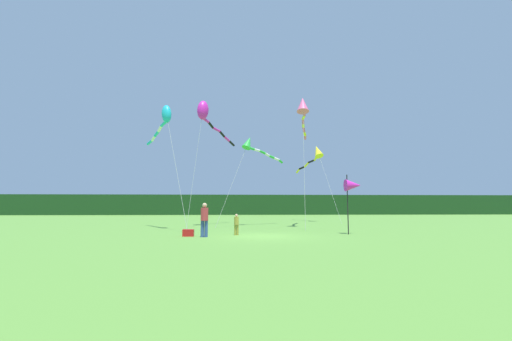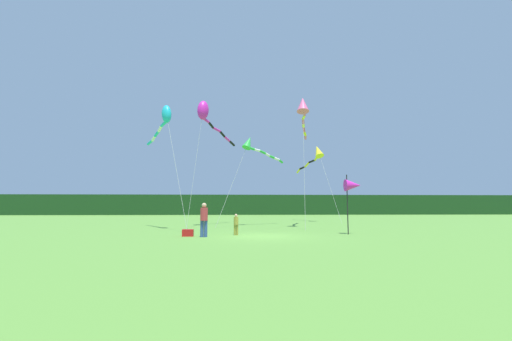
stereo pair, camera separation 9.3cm
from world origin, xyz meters
TOP-DOWN VIEW (x-y plane):
  - ground_plane at (0.00, 0.00)m, footprint 120.00×120.00m
  - distant_treeline at (0.00, 45.00)m, footprint 108.00×3.71m
  - person_adult at (-3.04, -0.29)m, footprint 0.38×0.38m
  - person_child at (-1.39, 0.76)m, footprint 0.25×0.25m
  - cooler_box at (-3.91, 0.17)m, footprint 0.58×0.35m
  - banner_flag_pole at (5.26, 0.93)m, footprint 0.90×0.70m
  - kite_rainbow at (3.63, 6.79)m, footprint 1.84×7.28m
  - kite_magenta at (-3.94, 8.86)m, footprint 3.40×6.89m
  - kite_cyan at (-6.45, 5.36)m, footprint 4.19×6.09m
  - kite_green at (-0.09, 9.59)m, footprint 5.70×4.66m
  - kite_yellow at (6.77, 15.95)m, footprint 2.56×8.52m

SIDE VIEW (x-z plane):
  - ground_plane at x=0.00m, z-range 0.00..0.00m
  - cooler_box at x=-3.91m, z-range 0.00..0.37m
  - person_child at x=-1.39m, z-range 0.07..1.22m
  - person_adult at x=-3.04m, z-range 0.10..1.85m
  - distant_treeline at x=0.00m, z-range 0.00..3.64m
  - banner_flag_pole at x=5.26m, z-range 1.05..4.42m
  - kite_green at x=-0.09m, z-range 2.88..10.31m
  - kite_yellow at x=6.77m, z-range 3.00..10.95m
  - kite_cyan at x=-6.45m, z-range 3.35..11.97m
  - kite_rainbow at x=3.63m, z-range 4.05..13.88m
  - kite_magenta at x=-3.94m, z-range 4.00..14.06m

